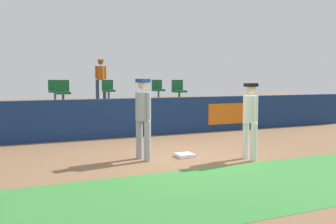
# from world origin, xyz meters

# --- Properties ---
(ground_plane) EXTENTS (60.00, 60.00, 0.00)m
(ground_plane) POSITION_xyz_m (0.00, 0.00, 0.00)
(ground_plane) COLOR #846042
(grass_foreground_strip) EXTENTS (18.00, 2.80, 0.01)m
(grass_foreground_strip) POSITION_xyz_m (0.00, -2.37, 0.00)
(grass_foreground_strip) COLOR #388438
(grass_foreground_strip) RESTS_ON ground_plane
(first_base) EXTENTS (0.40, 0.40, 0.08)m
(first_base) POSITION_xyz_m (0.07, 0.20, 0.04)
(first_base) COLOR white
(first_base) RESTS_ON ground_plane
(player_fielder_home) EXTENTS (0.34, 0.55, 1.77)m
(player_fielder_home) POSITION_xyz_m (1.33, -0.65, 1.02)
(player_fielder_home) COLOR white
(player_fielder_home) RESTS_ON ground_plane
(player_runner_visitor) EXTENTS (0.43, 0.51, 1.87)m
(player_runner_visitor) POSITION_xyz_m (-0.94, 0.30, 1.08)
(player_runner_visitor) COLOR #9EA3AD
(player_runner_visitor) RESTS_ON ground_plane
(field_wall) EXTENTS (18.00, 0.26, 1.24)m
(field_wall) POSITION_xyz_m (0.02, 3.74, 0.62)
(field_wall) COLOR navy
(field_wall) RESTS_ON ground_plane
(bleacher_platform) EXTENTS (18.00, 4.80, 1.00)m
(bleacher_platform) POSITION_xyz_m (0.00, 6.31, 0.50)
(bleacher_platform) COLOR #59595E
(bleacher_platform) RESTS_ON ground_plane
(seat_back_center) EXTENTS (0.46, 0.44, 0.84)m
(seat_back_center) POSITION_xyz_m (-0.06, 6.98, 1.47)
(seat_back_center) COLOR #4C4C51
(seat_back_center) RESTS_ON bleacher_platform
(seat_back_right) EXTENTS (0.45, 0.44, 0.84)m
(seat_back_right) POSITION_xyz_m (2.11, 6.98, 1.47)
(seat_back_right) COLOR #4C4C51
(seat_back_right) RESTS_ON bleacher_platform
(seat_front_left) EXTENTS (0.47, 0.44, 0.84)m
(seat_front_left) POSITION_xyz_m (-2.08, 5.18, 1.47)
(seat_front_left) COLOR #4C4C51
(seat_front_left) RESTS_ON bleacher_platform
(seat_back_left) EXTENTS (0.45, 0.44, 0.84)m
(seat_back_left) POSITION_xyz_m (-2.14, 6.98, 1.47)
(seat_back_left) COLOR #4C4C51
(seat_back_left) RESTS_ON bleacher_platform
(seat_front_right) EXTENTS (0.46, 0.44, 0.84)m
(seat_front_right) POSITION_xyz_m (2.24, 5.18, 1.47)
(seat_front_right) COLOR #4C4C51
(seat_front_right) RESTS_ON bleacher_platform
(spectator_hooded) EXTENTS (0.47, 0.35, 1.69)m
(spectator_hooded) POSITION_xyz_m (-0.15, 7.85, 1.98)
(spectator_hooded) COLOR #33384C
(spectator_hooded) RESTS_ON bleacher_platform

